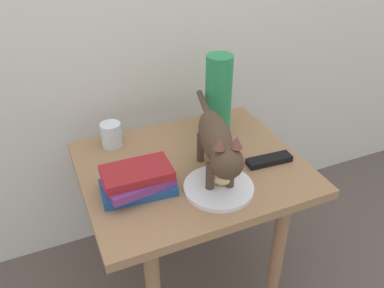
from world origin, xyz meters
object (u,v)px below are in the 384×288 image
plate (219,188)px  cat (217,142)px  side_table (192,186)px  bread_roll (222,176)px  candle_jar (112,136)px  green_vase (218,95)px  tv_remote (269,160)px  book_stack (138,181)px

plate → cat: cat is taller
side_table → bread_roll: bearing=-74.6°
side_table → candle_jar: size_ratio=8.19×
bread_roll → cat: cat is taller
cat → green_vase: 0.29m
plate → cat: bearing=72.8°
candle_jar → tv_remote: bearing=-34.6°
book_stack → green_vase: bearing=31.2°
cat → bread_roll: bearing=-90.7°
side_table → cat: size_ratio=1.49×
bread_roll → tv_remote: bread_roll is taller
bread_roll → green_vase: green_vase is taller
plate → book_stack: 0.24m
plate → green_vase: 0.36m
cat → green_vase: size_ratio=1.63×
cat → book_stack: bearing=171.3°
cat → plate: bearing=-107.2°
green_vase → tv_remote: size_ratio=1.91×
candle_jar → bread_roll: bearing=-55.3°
candle_jar → tv_remote: 0.53m
cat → book_stack: size_ratio=2.11×
candle_jar → tv_remote: candle_jar is taller
side_table → bread_roll: 0.19m
side_table → candle_jar: 0.32m
book_stack → candle_jar: size_ratio=2.61×
plate → tv_remote: 0.22m
book_stack → candle_jar: candle_jar is taller
side_table → plate: size_ratio=3.36×
plate → side_table: bearing=99.0°
side_table → bread_roll: bread_roll is taller
book_stack → green_vase: green_vase is taller
side_table → cat: 0.24m
green_vase → candle_jar: 0.39m
book_stack → candle_jar: (-0.01, 0.28, -0.00)m
cat → tv_remote: size_ratio=3.12×
plate → candle_jar: bearing=122.4°
side_table → green_vase: bearing=43.6°
bread_roll → candle_jar: 0.42m
book_stack → tv_remote: book_stack is taller
green_vase → tv_remote: bearing=-75.6°
book_stack → cat: bearing=-8.7°
side_table → green_vase: green_vase is taller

